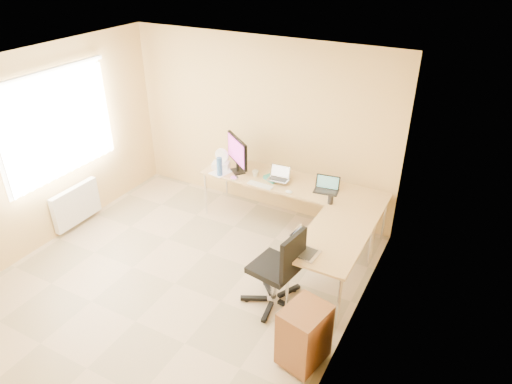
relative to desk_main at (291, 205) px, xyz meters
The scene contains 25 objects.
floor 2.02m from the desk_main, 111.40° to the right, with size 4.50×4.50×0.00m, color tan.
ceiling 2.99m from the desk_main, 111.40° to the right, with size 4.50×4.50×0.00m, color white.
wall_back 1.25m from the desk_main, 151.11° to the left, with size 4.50×4.50×0.00m, color #DDB667.
wall_left 3.50m from the desk_main, 146.78° to the right, with size 4.50×4.50×0.00m, color #DDB667.
wall_right 2.49m from the desk_main, 53.38° to the right, with size 4.50×4.50×0.00m, color #DDB667.
desk_main is the anchor object (origin of this frame).
desk_return 1.40m from the desk_main, 45.73° to the right, with size 0.70×1.30×0.73m, color tan.
monitor 1.06m from the desk_main, behind, with size 0.63×0.20×0.54m, color black.
book_stack 0.47m from the desk_main, behind, with size 0.21×0.29×0.05m, color #298373.
laptop_center 0.54m from the desk_main, 148.59° to the right, with size 0.29×0.22×0.19m, color #A0A1AB.
laptop_black 0.69m from the desk_main, ahead, with size 0.33×0.24×0.21m, color black.
keyboard 0.59m from the desk_main, 139.60° to the right, with size 0.37×0.10×0.02m, color silver.
mouse 0.49m from the desk_main, 73.96° to the right, with size 0.10×0.07×0.04m, color silver.
mug 0.69m from the desk_main, behind, with size 0.09×0.09×0.09m, color white.
cd_stack 0.90m from the desk_main, 158.68° to the right, with size 0.11×0.11×0.03m, color silver.
water_bottle 1.17m from the desk_main, 163.58° to the right, with size 0.08×0.08×0.28m, color #345FA1.
papers 1.12m from the desk_main, 169.17° to the right, with size 0.23×0.33×0.01m, color white.
white_box 1.20m from the desk_main, behind, with size 0.24×0.18×0.09m, color white.
desk_fan 1.23m from the desk_main, behind, with size 0.21×0.21×0.27m, color white.
black_cup 0.85m from the desk_main, 23.92° to the right, with size 0.07×0.07×0.12m, color black.
laptop_return 1.72m from the desk_main, 60.74° to the right, with size 0.26×0.33×0.22m, color silver.
office_chair 1.64m from the desk_main, 72.58° to the right, with size 0.63×0.63×1.05m, color black.
cabinet 2.46m from the desk_main, 62.75° to the right, with size 0.37×0.46×0.64m, color olive.
radiator 3.11m from the desk_main, 152.24° to the right, with size 0.09×0.80×0.55m, color white.
window 3.35m from the desk_main, 152.41° to the right, with size 0.10×1.80×1.40m, color white.
Camera 1 is at (2.95, -3.39, 3.77)m, focal length 32.21 mm.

